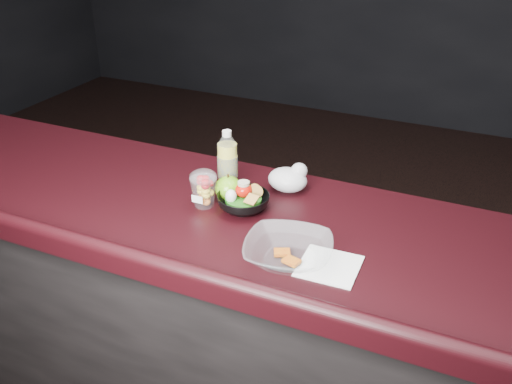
# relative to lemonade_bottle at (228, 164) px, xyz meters

# --- Properties ---
(counter) EXTENTS (4.06, 0.71, 1.02)m
(counter) POSITION_rel_lemonade_bottle_xyz_m (0.03, -0.15, -0.60)
(counter) COLOR black
(counter) RESTS_ON ground
(lemonade_bottle) EXTENTS (0.07, 0.07, 0.21)m
(lemonade_bottle) POSITION_rel_lemonade_bottle_xyz_m (0.00, 0.00, 0.00)
(lemonade_bottle) COLOR yellow
(lemonade_bottle) RESTS_ON counter
(fruit_cup) EXTENTS (0.09, 0.09, 0.13)m
(fruit_cup) POSITION_rel_lemonade_bottle_xyz_m (-0.01, -0.15, -0.02)
(fruit_cup) COLOR white
(fruit_cup) RESTS_ON counter
(green_apple) EXTENTS (0.09, 0.09, 0.09)m
(green_apple) POSITION_rel_lemonade_bottle_xyz_m (0.04, -0.08, -0.05)
(green_apple) COLOR #40850F
(green_apple) RESTS_ON counter
(plastic_bag) EXTENTS (0.14, 0.11, 0.10)m
(plastic_bag) POSITION_rel_lemonade_bottle_xyz_m (0.20, 0.07, -0.04)
(plastic_bag) COLOR silver
(plastic_bag) RESTS_ON counter
(snack_bowl) EXTENTS (0.17, 0.17, 0.09)m
(snack_bowl) POSITION_rel_lemonade_bottle_xyz_m (0.11, -0.12, -0.06)
(snack_bowl) COLOR black
(snack_bowl) RESTS_ON counter
(takeout_bowl) EXTENTS (0.28, 0.28, 0.06)m
(takeout_bowl) POSITION_rel_lemonade_bottle_xyz_m (0.35, -0.32, -0.06)
(takeout_bowl) COLOR silver
(takeout_bowl) RESTS_ON counter
(paper_napkin) EXTENTS (0.17, 0.17, 0.00)m
(paper_napkin) POSITION_rel_lemonade_bottle_xyz_m (0.46, -0.30, -0.09)
(paper_napkin) COLOR white
(paper_napkin) RESTS_ON counter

